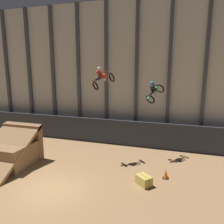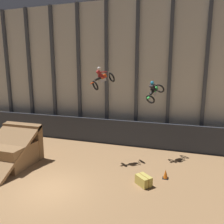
% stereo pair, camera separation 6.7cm
% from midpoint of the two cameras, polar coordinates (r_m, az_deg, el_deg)
% --- Properties ---
extents(ground_plane, '(60.00, 60.00, 0.00)m').
position_cam_midpoint_polar(ground_plane, '(13.28, -15.48, -18.98)').
color(ground_plane, '#9E754C').
extents(arena_back_wall, '(32.00, 0.40, 12.42)m').
position_cam_midpoint_polar(arena_back_wall, '(20.19, -1.17, 10.11)').
color(arena_back_wall, beige).
rests_on(arena_back_wall, ground_plane).
extents(lower_barrier, '(31.36, 0.20, 2.22)m').
position_cam_midpoint_polar(lower_barrier, '(19.69, -2.40, -4.98)').
color(lower_barrier, '#2D333D').
rests_on(lower_barrier, ground_plane).
extents(dirt_ramp, '(3.14, 4.38, 2.74)m').
position_cam_midpoint_polar(dirt_ramp, '(17.16, -24.33, -9.06)').
color(dirt_ramp, '#966F48').
rests_on(dirt_ramp, ground_plane).
extents(rider_bike_left_air, '(1.68, 1.72, 1.67)m').
position_cam_midpoint_polar(rider_bike_left_air, '(15.50, -2.44, 8.76)').
color(rider_bike_left_air, black).
extents(rider_bike_right_air, '(1.40, 1.83, 1.70)m').
position_cam_midpoint_polar(rider_bike_right_air, '(16.42, 11.13, 5.30)').
color(rider_bike_right_air, black).
extents(traffic_cone_near_ramp, '(0.36, 0.36, 0.58)m').
position_cam_midpoint_polar(traffic_cone_near_ramp, '(14.23, 13.95, -15.47)').
color(traffic_cone_near_ramp, black).
rests_on(traffic_cone_near_ramp, ground_plane).
extents(hay_bale_trackside, '(1.07, 1.04, 0.57)m').
position_cam_midpoint_polar(hay_bale_trackside, '(13.29, 8.40, -17.26)').
color(hay_bale_trackside, '#CCB751').
rests_on(hay_bale_trackside, ground_plane).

